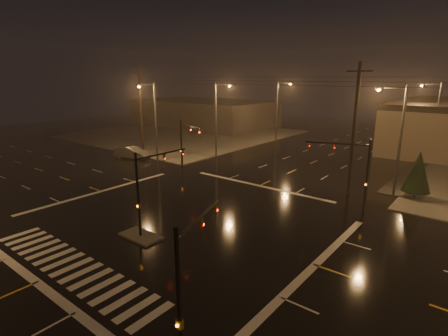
{
  "coord_description": "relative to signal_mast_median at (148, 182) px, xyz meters",
  "views": [
    {
      "loc": [
        18.23,
        -17.73,
        10.71
      ],
      "look_at": [
        -0.09,
        5.37,
        3.0
      ],
      "focal_mm": 28.0,
      "sensor_mm": 36.0,
      "label": 1
    }
  ],
  "objects": [
    {
      "name": "utility_pole_1",
      "position": [
        8.0,
        17.07,
        2.38
      ],
      "size": [
        2.2,
        0.32,
        12.0
      ],
      "color": "black",
      "rests_on": "ground"
    },
    {
      "name": "streetlight_2",
      "position": [
        -11.18,
        37.07,
        2.05
      ],
      "size": [
        2.77,
        0.32,
        10.0
      ],
      "color": "#38383A",
      "rests_on": "ground"
    },
    {
      "name": "crosswalk",
      "position": [
        -0.0,
        -5.93,
        -3.75
      ],
      "size": [
        15.0,
        2.6,
        0.01
      ],
      "primitive_type": "cube",
      "color": "beige",
      "rests_on": "ground"
    },
    {
      "name": "streetlight_3",
      "position": [
        11.18,
        19.07,
        2.05
      ],
      "size": [
        2.77,
        0.32,
        10.0
      ],
      "color": "#38383A",
      "rests_on": "ground"
    },
    {
      "name": "signal_mast_nw",
      "position": [
        -9.5,
        13.21,
        0.04
      ],
      "size": [
        4.84,
        1.86,
        6.0
      ],
      "color": "black",
      "rests_on": "ground"
    },
    {
      "name": "utility_pole_0",
      "position": [
        -22.0,
        17.07,
        2.38
      ],
      "size": [
        2.2,
        0.32,
        12.0
      ],
      "color": "black",
      "rests_on": "ground"
    },
    {
      "name": "streetlight_5",
      "position": [
        -16.0,
        14.26,
        2.05
      ],
      "size": [
        0.32,
        2.77,
        10.0
      ],
      "color": "#38383A",
      "rests_on": "ground"
    },
    {
      "name": "sidewalk_nw",
      "position": [
        -30.0,
        33.07,
        -3.69
      ],
      "size": [
        36.0,
        36.0,
        0.12
      ],
      "primitive_type": "cube",
      "color": "#474540",
      "rests_on": "ground"
    },
    {
      "name": "car_crossing",
      "position": [
        -20.19,
        13.69,
        -2.93
      ],
      "size": [
        5.29,
        2.93,
        1.65
      ],
      "primitive_type": "imported",
      "rotation": [
        0.0,
        0.0,
        1.82
      ],
      "color": "#585C60",
      "rests_on": "ground"
    },
    {
      "name": "ground",
      "position": [
        -0.0,
        3.07,
        -3.75
      ],
      "size": [
        140.0,
        140.0,
        0.0
      ],
      "primitive_type": "plane",
      "color": "black",
      "rests_on": "ground"
    },
    {
      "name": "stop_bar_near",
      "position": [
        -0.0,
        -7.93,
        -3.75
      ],
      "size": [
        16.0,
        0.5,
        0.01
      ],
      "primitive_type": "cube",
      "color": "beige",
      "rests_on": "ground"
    },
    {
      "name": "median_island",
      "position": [
        -0.0,
        -0.93,
        -3.68
      ],
      "size": [
        3.0,
        1.6,
        0.15
      ],
      "primitive_type": "cube",
      "color": "#474540",
      "rests_on": "ground"
    },
    {
      "name": "streetlight_1",
      "position": [
        -11.18,
        21.07,
        2.05
      ],
      "size": [
        2.77,
        0.32,
        10.0
      ],
      "color": "#38383A",
      "rests_on": "ground"
    },
    {
      "name": "conifer_0",
      "position": [
        13.15,
        19.56,
        -1.19
      ],
      "size": [
        2.39,
        2.39,
        4.43
      ],
      "color": "black",
      "rests_on": "ground"
    },
    {
      "name": "signal_mast_ne",
      "position": [
        9.5,
        13.21,
        0.04
      ],
      "size": [
        4.84,
        1.86,
        6.0
      ],
      "color": "black",
      "rests_on": "ground"
    },
    {
      "name": "commercial_block",
      "position": [
        -35.0,
        45.07,
        -0.95
      ],
      "size": [
        30.0,
        18.0,
        5.6
      ],
      "primitive_type": "cube",
      "color": "#413B39",
      "rests_on": "ground"
    },
    {
      "name": "signal_mast_median",
      "position": [
        0.0,
        0.0,
        0.0
      ],
      "size": [
        0.25,
        4.59,
        6.0
      ],
      "color": "black",
      "rests_on": "ground"
    },
    {
      "name": "streetlight_4",
      "position": [
        11.18,
        39.07,
        2.05
      ],
      "size": [
        2.77,
        0.32,
        10.0
      ],
      "color": "#38383A",
      "rests_on": "ground"
    },
    {
      "name": "signal_mast_se",
      "position": [
        10.23,
        -6.68,
        -0.04
      ],
      "size": [
        1.55,
        3.87,
        6.0
      ],
      "color": "black",
      "rests_on": "ground"
    },
    {
      "name": "stop_bar_far",
      "position": [
        -0.0,
        14.07,
        -3.75
      ],
      "size": [
        16.0,
        0.5,
        0.01
      ],
      "primitive_type": "cube",
      "color": "beige",
      "rests_on": "ground"
    }
  ]
}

